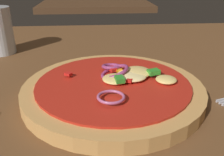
{
  "coord_description": "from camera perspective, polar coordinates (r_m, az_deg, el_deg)",
  "views": [
    {
      "loc": [
        -0.08,
        -0.35,
        0.21
      ],
      "look_at": [
        -0.05,
        -0.0,
        0.05
      ],
      "focal_mm": 39.05,
      "sensor_mm": 36.0,
      "label": 1
    }
  ],
  "objects": [
    {
      "name": "dining_table",
      "position": [
        0.4,
        7.08,
        -4.31
      ],
      "size": [
        1.18,
        0.97,
        0.03
      ],
      "color": "brown",
      "rests_on": "ground"
    },
    {
      "name": "pizza",
      "position": [
        0.36,
        0.44,
        -2.4
      ],
      "size": [
        0.27,
        0.27,
        0.04
      ],
      "color": "tan",
      "rests_on": "dining_table"
    },
    {
      "name": "background_table",
      "position": [
        1.58,
        -3.88,
        17.15
      ],
      "size": [
        0.63,
        0.62,
        0.03
      ],
      "color": "#4C301C",
      "rests_on": "ground"
    }
  ]
}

